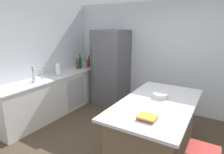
{
  "coord_description": "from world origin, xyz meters",
  "views": [
    {
      "loc": [
        1.27,
        -2.3,
        2.03
      ],
      "look_at": [
        -0.71,
        0.97,
        1.0
      ],
      "focal_mm": 30.5,
      "sensor_mm": 36.0,
      "label": 1
    }
  ],
  "objects_px": {
    "refrigerator": "(111,68)",
    "hot_sauce_bottle": "(88,64)",
    "flower_vase": "(34,78)",
    "cookbook_stack": "(147,118)",
    "mixing_bowl": "(160,96)",
    "kitchen_island": "(156,129)",
    "sink_faucet": "(42,71)",
    "olive_oil_bottle": "(89,62)",
    "gin_bottle": "(85,64)",
    "wine_bottle": "(80,63)",
    "syrup_bottle": "(77,65)",
    "paper_towel_roll": "(58,70)",
    "whiskey_bottle": "(89,63)"
  },
  "relations": [
    {
      "from": "wine_bottle",
      "to": "paper_towel_roll",
      "type": "bearing_deg",
      "value": -87.04
    },
    {
      "from": "paper_towel_roll",
      "to": "syrup_bottle",
      "type": "relative_size",
      "value": 1.13
    },
    {
      "from": "whiskey_bottle",
      "to": "paper_towel_roll",
      "type": "bearing_deg",
      "value": -90.86
    },
    {
      "from": "olive_oil_bottle",
      "to": "kitchen_island",
      "type": "bearing_deg",
      "value": -32.84
    },
    {
      "from": "flower_vase",
      "to": "mixing_bowl",
      "type": "bearing_deg",
      "value": 10.41
    },
    {
      "from": "whiskey_bottle",
      "to": "gin_bottle",
      "type": "height_order",
      "value": "whiskey_bottle"
    },
    {
      "from": "gin_bottle",
      "to": "syrup_bottle",
      "type": "relative_size",
      "value": 1.02
    },
    {
      "from": "wine_bottle",
      "to": "gin_bottle",
      "type": "bearing_deg",
      "value": 56.08
    },
    {
      "from": "refrigerator",
      "to": "hot_sauce_bottle",
      "type": "relative_size",
      "value": 9.32
    },
    {
      "from": "gin_bottle",
      "to": "syrup_bottle",
      "type": "distance_m",
      "value": 0.22
    },
    {
      "from": "flower_vase",
      "to": "cookbook_stack",
      "type": "relative_size",
      "value": 1.46
    },
    {
      "from": "olive_oil_bottle",
      "to": "wine_bottle",
      "type": "height_order",
      "value": "wine_bottle"
    },
    {
      "from": "kitchen_island",
      "to": "hot_sauce_bottle",
      "type": "relative_size",
      "value": 9.23
    },
    {
      "from": "wine_bottle",
      "to": "mixing_bowl",
      "type": "relative_size",
      "value": 1.71
    },
    {
      "from": "cookbook_stack",
      "to": "mixing_bowl",
      "type": "distance_m",
      "value": 0.81
    },
    {
      "from": "paper_towel_roll",
      "to": "syrup_bottle",
      "type": "distance_m",
      "value": 0.75
    },
    {
      "from": "kitchen_island",
      "to": "refrigerator",
      "type": "distance_m",
      "value": 2.33
    },
    {
      "from": "paper_towel_roll",
      "to": "hot_sauce_bottle",
      "type": "xyz_separation_m",
      "value": [
        0.06,
        1.04,
        -0.05
      ]
    },
    {
      "from": "kitchen_island",
      "to": "hot_sauce_bottle",
      "type": "height_order",
      "value": "hot_sauce_bottle"
    },
    {
      "from": "sink_faucet",
      "to": "syrup_bottle",
      "type": "bearing_deg",
      "value": 89.67
    },
    {
      "from": "hot_sauce_bottle",
      "to": "mixing_bowl",
      "type": "distance_m",
      "value": 2.78
    },
    {
      "from": "wine_bottle",
      "to": "mixing_bowl",
      "type": "xyz_separation_m",
      "value": [
        2.56,
        -1.09,
        -0.1
      ]
    },
    {
      "from": "kitchen_island",
      "to": "flower_vase",
      "type": "distance_m",
      "value": 2.58
    },
    {
      "from": "gin_bottle",
      "to": "wine_bottle",
      "type": "bearing_deg",
      "value": -123.92
    },
    {
      "from": "sink_faucet",
      "to": "olive_oil_bottle",
      "type": "distance_m",
      "value": 1.62
    },
    {
      "from": "syrup_bottle",
      "to": "flower_vase",
      "type": "bearing_deg",
      "value": -86.15
    },
    {
      "from": "refrigerator",
      "to": "whiskey_bottle",
      "type": "xyz_separation_m",
      "value": [
        -0.8,
        0.09,
        0.05
      ]
    },
    {
      "from": "refrigerator",
      "to": "hot_sauce_bottle",
      "type": "xyz_separation_m",
      "value": [
        -0.76,
        -0.0,
        0.02
      ]
    },
    {
      "from": "paper_towel_roll",
      "to": "olive_oil_bottle",
      "type": "xyz_separation_m",
      "value": [
        -0.03,
        1.22,
        -0.01
      ]
    },
    {
      "from": "flower_vase",
      "to": "cookbook_stack",
      "type": "bearing_deg",
      "value": -7.6
    },
    {
      "from": "wine_bottle",
      "to": "syrup_bottle",
      "type": "distance_m",
      "value": 0.11
    },
    {
      "from": "kitchen_island",
      "to": "mixing_bowl",
      "type": "bearing_deg",
      "value": 96.13
    },
    {
      "from": "flower_vase",
      "to": "hot_sauce_bottle",
      "type": "relative_size",
      "value": 1.58
    },
    {
      "from": "paper_towel_roll",
      "to": "mixing_bowl",
      "type": "xyz_separation_m",
      "value": [
        2.52,
        -0.25,
        -0.08
      ]
    },
    {
      "from": "gin_bottle",
      "to": "wine_bottle",
      "type": "distance_m",
      "value": 0.13
    },
    {
      "from": "paper_towel_roll",
      "to": "olive_oil_bottle",
      "type": "height_order",
      "value": "paper_towel_roll"
    },
    {
      "from": "gin_bottle",
      "to": "mixing_bowl",
      "type": "relative_size",
      "value": 1.2
    },
    {
      "from": "paper_towel_roll",
      "to": "wine_bottle",
      "type": "height_order",
      "value": "wine_bottle"
    },
    {
      "from": "cookbook_stack",
      "to": "mixing_bowl",
      "type": "bearing_deg",
      "value": 96.14
    },
    {
      "from": "wine_bottle",
      "to": "cookbook_stack",
      "type": "bearing_deg",
      "value": -35.45
    },
    {
      "from": "refrigerator",
      "to": "olive_oil_bottle",
      "type": "bearing_deg",
      "value": 168.25
    },
    {
      "from": "whiskey_bottle",
      "to": "refrigerator",
      "type": "bearing_deg",
      "value": -6.36
    },
    {
      "from": "kitchen_island",
      "to": "flower_vase",
      "type": "height_order",
      "value": "flower_vase"
    },
    {
      "from": "hot_sauce_bottle",
      "to": "gin_bottle",
      "type": "height_order",
      "value": "gin_bottle"
    },
    {
      "from": "paper_towel_roll",
      "to": "cookbook_stack",
      "type": "xyz_separation_m",
      "value": [
        2.61,
        -1.05,
        -0.09
      ]
    },
    {
      "from": "kitchen_island",
      "to": "whiskey_bottle",
      "type": "bearing_deg",
      "value": 148.1
    },
    {
      "from": "gin_bottle",
      "to": "mixing_bowl",
      "type": "xyz_separation_m",
      "value": [
        2.49,
        -1.19,
        -0.06
      ]
    },
    {
      "from": "refrigerator",
      "to": "cookbook_stack",
      "type": "height_order",
      "value": "refrigerator"
    },
    {
      "from": "paper_towel_roll",
      "to": "whiskey_bottle",
      "type": "distance_m",
      "value": 1.14
    },
    {
      "from": "gin_bottle",
      "to": "syrup_bottle",
      "type": "height_order",
      "value": "gin_bottle"
    }
  ]
}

